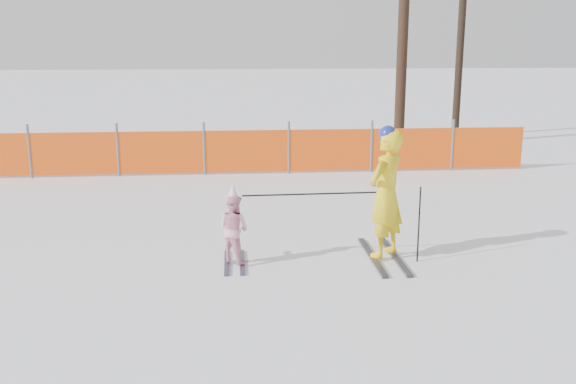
# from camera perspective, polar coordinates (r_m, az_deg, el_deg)

# --- Properties ---
(ground) EXTENTS (120.00, 120.00, 0.00)m
(ground) POSITION_cam_1_polar(r_m,az_deg,el_deg) (9.06, 0.28, -6.90)
(ground) COLOR white
(ground) RESTS_ON ground
(adult) EXTENTS (0.80, 1.69, 1.96)m
(adult) POSITION_cam_1_polar(r_m,az_deg,el_deg) (9.35, 8.69, -0.12)
(adult) COLOR black
(adult) RESTS_ON ground
(child) EXTENTS (0.61, 1.04, 1.17)m
(child) POSITION_cam_1_polar(r_m,az_deg,el_deg) (9.16, -4.85, -3.19)
(child) COLOR black
(child) RESTS_ON ground
(ski_poles) EXTENTS (2.54, 0.22, 1.11)m
(ski_poles) POSITION_cam_1_polar(r_m,az_deg,el_deg) (9.19, 5.54, -1.18)
(ski_poles) COLOR black
(ski_poles) RESTS_ON ground
(safety_fence) EXTENTS (15.79, 0.06, 1.25)m
(safety_fence) POSITION_cam_1_polar(r_m,az_deg,el_deg) (15.27, -8.16, 3.57)
(safety_fence) COLOR #595960
(safety_fence) RESTS_ON ground
(tree_trunks) EXTENTS (2.69, 2.29, 6.83)m
(tree_trunks) POSITION_cam_1_polar(r_m,az_deg,el_deg) (19.90, 12.01, 13.47)
(tree_trunks) COLOR black
(tree_trunks) RESTS_ON ground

